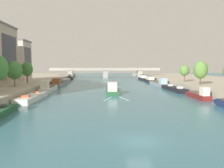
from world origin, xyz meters
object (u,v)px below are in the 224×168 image
moored_boat_right_gap_after (150,80)px  tree_right_far (201,70)px  moored_boat_left_second (48,88)px  tree_left_midway (27,69)px  moored_boat_right_midway (174,89)px  moored_boat_left_lone (66,80)px  tree_left_far (14,70)px  barge_midriver (112,89)px  moored_boat_left_downstream (33,97)px  moored_boat_right_lone (199,95)px  moored_boat_right_far (159,83)px  moored_boat_right_downstream (142,78)px  bridge_far (105,72)px  moored_boat_left_far (70,78)px  moored_boat_left_upstream (59,83)px  tree_right_second (185,71)px

moored_boat_right_gap_after → tree_right_far: size_ratio=2.03×
moored_boat_left_second → tree_left_midway: size_ratio=2.08×
moored_boat_left_second → moored_boat_right_midway: size_ratio=0.87×
moored_boat_left_lone → tree_left_far: (-7.26, -42.44, 5.56)m
tree_left_far → barge_midriver: bearing=4.4°
moored_boat_left_downstream → moored_boat_left_lone: moored_boat_left_lone is taller
moored_boat_left_downstream → moored_boat_right_lone: moored_boat_right_lone is taller
moored_boat_right_gap_after → moored_boat_right_far: bearing=-90.4°
moored_boat_right_downstream → bridge_far: (-18.26, 21.01, 2.73)m
moored_boat_left_lone → moored_boat_right_far: (37.40, -21.31, 0.22)m
moored_boat_left_far → bridge_far: 24.08m
moored_boat_left_downstream → moored_boat_right_far: (36.93, 31.90, 0.31)m
moored_boat_left_upstream → moored_boat_left_far: 35.81m
moored_boat_right_far → moored_boat_right_gap_after: (0.11, 16.06, 0.31)m
moored_boat_right_far → tree_left_midway: (-44.83, -10.31, 5.44)m
moored_boat_left_far → moored_boat_right_midway: 65.92m
moored_boat_left_upstream → moored_boat_right_gap_after: bearing=20.9°
moored_boat_left_upstream → moored_boat_right_gap_after: 39.89m
barge_midriver → moored_boat_left_second: (-18.30, 2.84, 0.07)m
moored_boat_right_lone → tree_left_far: size_ratio=1.53×
barge_midriver → tree_left_midway: (-26.06, 8.80, 5.44)m
moored_boat_left_second → moored_boat_right_gap_after: size_ratio=1.00×
moored_boat_right_lone → moored_boat_right_downstream: (-0.35, 63.29, 0.29)m
moored_boat_left_lone → tree_left_midway: 32.98m
moored_boat_left_far → moored_boat_right_lone: 79.41m
moored_boat_left_downstream → moored_boat_right_downstream: moored_boat_right_downstream is taller
barge_midriver → tree_right_second: tree_right_second is taller
moored_boat_left_second → moored_boat_right_far: (37.06, 16.27, -0.07)m
moored_boat_right_lone → bridge_far: bearing=102.4°
moored_boat_right_downstream → tree_right_second: 38.43m
tree_right_far → bridge_far: bearing=109.7°
bridge_far → moored_boat_left_lone: bearing=-121.7°
moored_boat_left_second → moored_boat_left_upstream: bearing=90.3°
moored_boat_right_gap_after → moored_boat_right_lone: bearing=-89.9°
moored_boat_left_downstream → moored_boat_right_far: size_ratio=0.95×
moored_boat_right_lone → tree_right_second: (6.83, 25.82, 4.91)m
moored_boat_right_downstream → moored_boat_left_lone: bearing=-165.3°
moored_boat_left_second → moored_boat_right_lone: 40.51m
moored_boat_left_lone → moored_boat_left_far: bearing=90.3°
moored_boat_right_lone → tree_right_far: tree_right_far is taller
moored_boat_left_far → moored_boat_right_midway: moored_boat_left_far is taller
moored_boat_left_second → moored_boat_right_midway: (36.91, -0.38, -0.38)m
moored_boat_right_far → tree_right_second: tree_right_second is taller
moored_boat_left_lone → moored_boat_right_far: size_ratio=0.98×
moored_boat_left_upstream → moored_boat_left_second: bearing=-89.7°
moored_boat_right_gap_after → moored_boat_right_downstream: (-0.28, 15.00, -0.06)m
moored_boat_left_downstream → tree_left_midway: (-7.89, 21.59, 5.75)m
moored_boat_left_upstream → moored_boat_left_far: bearing=90.5°
moored_boat_left_lone → moored_boat_left_downstream: bearing=-89.5°
moored_boat_right_midway → tree_right_second: tree_right_second is taller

